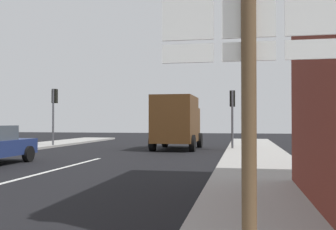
{
  "coord_description": "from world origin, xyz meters",
  "views": [
    {
      "loc": [
        6.16,
        -4.26,
        1.62
      ],
      "look_at": [
        3.52,
        9.6,
        1.85
      ],
      "focal_mm": 41.85,
      "sensor_mm": 36.0,
      "label": 1
    }
  ],
  "objects_px": {
    "delivery_truck": "(177,121)",
    "traffic_light_far_left": "(54,104)",
    "traffic_light_far_right": "(232,106)",
    "route_sign_post": "(249,80)"
  },
  "relations": [
    {
      "from": "route_sign_post",
      "to": "traffic_light_far_right",
      "type": "xyz_separation_m",
      "value": [
        -0.61,
        18.4,
        0.48
      ]
    },
    {
      "from": "delivery_truck",
      "to": "traffic_light_far_left",
      "type": "xyz_separation_m",
      "value": [
        -8.02,
        0.67,
        1.08
      ]
    },
    {
      "from": "route_sign_post",
      "to": "traffic_light_far_right",
      "type": "bearing_deg",
      "value": 91.9
    },
    {
      "from": "delivery_truck",
      "to": "route_sign_post",
      "type": "distance_m",
      "value": 19.04
    },
    {
      "from": "delivery_truck",
      "to": "traffic_light_far_left",
      "type": "distance_m",
      "value": 8.12
    },
    {
      "from": "traffic_light_far_left",
      "to": "traffic_light_far_right",
      "type": "bearing_deg",
      "value": -4.7
    },
    {
      "from": "traffic_light_far_left",
      "to": "traffic_light_far_right",
      "type": "distance_m",
      "value": 11.25
    },
    {
      "from": "route_sign_post",
      "to": "traffic_light_far_left",
      "type": "bearing_deg",
      "value": 121.45
    },
    {
      "from": "traffic_light_far_left",
      "to": "traffic_light_far_right",
      "type": "xyz_separation_m",
      "value": [
        11.21,
        -0.92,
        -0.25
      ]
    },
    {
      "from": "traffic_light_far_right",
      "to": "traffic_light_far_left",
      "type": "bearing_deg",
      "value": 175.3
    }
  ]
}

